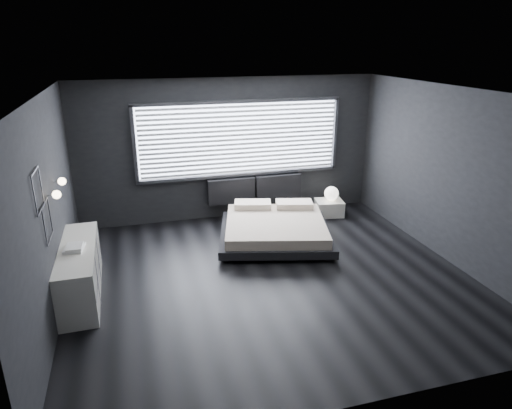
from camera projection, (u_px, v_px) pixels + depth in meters
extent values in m
plane|color=black|center=(271.00, 277.00, 7.07)|extent=(6.00, 6.00, 0.00)
plane|color=silver|center=(273.00, 92.00, 6.11)|extent=(6.00, 6.00, 0.00)
cube|color=black|center=(230.00, 150.00, 9.07)|extent=(6.00, 0.04, 2.80)
cube|color=black|center=(365.00, 284.00, 4.10)|extent=(6.00, 0.04, 2.80)
cube|color=black|center=(48.00, 211.00, 5.82)|extent=(0.04, 5.50, 2.80)
cube|color=black|center=(449.00, 175.00, 7.36)|extent=(0.04, 5.50, 2.80)
cube|color=white|center=(240.00, 139.00, 9.04)|extent=(4.00, 0.02, 1.38)
cube|color=#47474C|center=(134.00, 145.00, 8.49)|extent=(0.06, 0.08, 1.48)
cube|color=#47474C|center=(335.00, 134.00, 9.53)|extent=(0.06, 0.08, 1.48)
cube|color=#47474C|center=(240.00, 102.00, 8.76)|extent=(4.14, 0.08, 0.06)
cube|color=#47474C|center=(241.00, 175.00, 9.26)|extent=(4.14, 0.08, 0.06)
cube|color=white|center=(241.00, 139.00, 8.98)|extent=(3.94, 0.03, 1.32)
cube|color=black|center=(231.00, 191.00, 9.25)|extent=(0.96, 0.16, 0.52)
cube|color=black|center=(278.00, 187.00, 9.51)|extent=(0.96, 0.16, 0.52)
cylinder|color=silver|center=(51.00, 195.00, 5.81)|extent=(0.10, 0.02, 0.02)
sphere|color=#FFE5B7|center=(57.00, 195.00, 5.83)|extent=(0.11, 0.11, 0.11)
cylinder|color=silver|center=(57.00, 182.00, 6.35)|extent=(0.10, 0.02, 0.02)
sphere|color=#FFE5B7|center=(62.00, 181.00, 6.37)|extent=(0.11, 0.11, 0.11)
cube|color=#47474C|center=(34.00, 171.00, 5.10)|extent=(0.01, 0.46, 0.02)
cube|color=#47474C|center=(41.00, 210.00, 5.25)|extent=(0.01, 0.46, 0.02)
cube|color=#47474C|center=(41.00, 185.00, 5.38)|extent=(0.01, 0.02, 0.46)
cube|color=#47474C|center=(34.00, 197.00, 4.97)|extent=(0.01, 0.02, 0.46)
cube|color=#47474C|center=(44.00, 203.00, 5.48)|extent=(0.01, 0.46, 0.02)
cube|color=#47474C|center=(50.00, 238.00, 5.64)|extent=(0.01, 0.46, 0.02)
cube|color=#47474C|center=(50.00, 215.00, 5.77)|extent=(0.01, 0.02, 0.46)
cube|color=#47474C|center=(45.00, 228.00, 5.35)|extent=(0.01, 0.02, 0.46)
cube|color=black|center=(227.00, 258.00, 7.60)|extent=(0.13, 0.13, 0.07)
cube|color=black|center=(329.00, 257.00, 7.63)|extent=(0.13, 0.13, 0.07)
cube|color=black|center=(230.00, 223.00, 9.03)|extent=(0.13, 0.13, 0.07)
cube|color=black|center=(316.00, 223.00, 9.06)|extent=(0.13, 0.13, 0.07)
cube|color=black|center=(275.00, 233.00, 8.30)|extent=(2.38, 2.32, 0.14)
cube|color=#B9A994|center=(275.00, 225.00, 8.24)|extent=(2.14, 2.14, 0.18)
cube|color=beige|center=(253.00, 204.00, 8.84)|extent=(0.77, 0.54, 0.12)
cube|color=beige|center=(294.00, 204.00, 8.85)|extent=(0.77, 0.54, 0.12)
cube|color=white|center=(329.00, 208.00, 9.51)|extent=(0.62, 0.54, 0.32)
sphere|color=white|center=(331.00, 193.00, 9.43)|extent=(0.29, 0.29, 0.29)
cube|color=white|center=(79.00, 271.00, 6.46)|extent=(0.55, 1.87, 0.74)
cube|color=#47474C|center=(98.00, 269.00, 6.53)|extent=(0.03, 1.84, 0.72)
cube|color=white|center=(74.00, 248.00, 6.27)|extent=(0.29, 0.35, 0.04)
cube|color=white|center=(74.00, 246.00, 6.25)|extent=(0.22, 0.29, 0.03)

